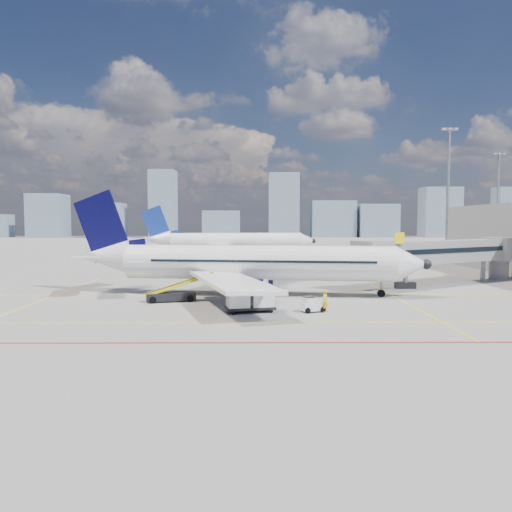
# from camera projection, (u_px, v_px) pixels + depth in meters

# --- Properties ---
(ground) EXTENTS (420.00, 420.00, 0.00)m
(ground) POSITION_uv_depth(u_px,v_px,m) (253.00, 309.00, 42.67)
(ground) COLOR gray
(ground) RESTS_ON ground
(apron_markings) EXTENTS (90.00, 35.12, 0.01)m
(apron_markings) POSITION_uv_depth(u_px,v_px,m) (245.00, 317.00, 38.76)
(apron_markings) COLOR yellow
(apron_markings) RESTS_ON ground
(jet_bridge) EXTENTS (23.55, 15.78, 6.30)m
(jet_bridge) POSITION_uv_depth(u_px,v_px,m) (450.00, 253.00, 59.44)
(jet_bridge) COLOR gray
(jet_bridge) RESTS_ON ground
(floodlight_mast_ne) EXTENTS (3.20, 0.61, 25.45)m
(floodlight_mast_ne) POSITION_uv_depth(u_px,v_px,m) (448.00, 190.00, 96.85)
(floodlight_mast_ne) COLOR gray
(floodlight_mast_ne) RESTS_ON ground
(floodlight_mast_far) EXTENTS (3.20, 0.61, 25.45)m
(floodlight_mast_far) POSITION_uv_depth(u_px,v_px,m) (498.00, 198.00, 131.96)
(floodlight_mast_far) COLOR gray
(floodlight_mast_far) RESTS_ON ground
(distant_skyline) EXTENTS (250.99, 15.73, 30.89)m
(distant_skyline) POSITION_uv_depth(u_px,v_px,m) (253.00, 214.00, 231.46)
(distant_skyline) COLOR gray
(distant_skyline) RESTS_ON ground
(main_aircraft) EXTENTS (36.30, 31.54, 10.77)m
(main_aircraft) POSITION_uv_depth(u_px,v_px,m) (243.00, 263.00, 50.59)
(main_aircraft) COLOR white
(main_aircraft) RESTS_ON ground
(second_aircraft) EXTENTS (36.35, 31.63, 10.76)m
(second_aircraft) POSITION_uv_depth(u_px,v_px,m) (229.00, 242.00, 103.82)
(second_aircraft) COLOR white
(second_aircraft) RESTS_ON ground
(baggage_tug) EXTENTS (2.12, 1.67, 1.31)m
(baggage_tug) POSITION_uv_depth(u_px,v_px,m) (312.00, 305.00, 41.05)
(baggage_tug) COLOR white
(baggage_tug) RESTS_ON ground
(cargo_dolly) EXTENTS (4.32, 2.60, 2.21)m
(cargo_dolly) POSITION_uv_depth(u_px,v_px,m) (250.00, 298.00, 40.99)
(cargo_dolly) COLOR black
(cargo_dolly) RESTS_ON ground
(belt_loader) EXTENTS (6.55, 3.05, 2.63)m
(belt_loader) POSITION_uv_depth(u_px,v_px,m) (173.00, 294.00, 46.50)
(belt_loader) COLOR black
(belt_loader) RESTS_ON ground
(ramp_worker) EXTENTS (0.76, 0.82, 1.87)m
(ramp_worker) POSITION_uv_depth(u_px,v_px,m) (325.00, 301.00, 40.93)
(ramp_worker) COLOR yellow
(ramp_worker) RESTS_ON ground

